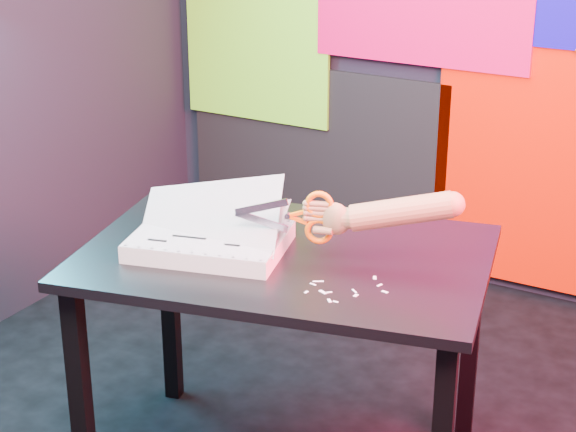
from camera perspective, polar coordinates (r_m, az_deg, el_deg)
The scene contains 7 objects.
room at distance 2.65m, azimuth 1.13°, elevation 10.87°, with size 3.01×3.01×2.71m.
backdrop at distance 4.03m, azimuth 11.94°, elevation 8.42°, with size 2.88×0.05×2.08m.
work_table at distance 2.76m, azimuth -0.16°, elevation -3.99°, with size 1.27×0.99×0.75m.
printout_stack at distance 2.73m, azimuth -4.66°, elevation -1.46°, with size 0.50×0.41×0.22m.
scissors at distance 2.61m, azimuth 1.44°, elevation -0.08°, with size 0.26×0.10×0.15m.
hand_forearm at distance 2.58m, azimuth 6.08°, elevation 0.21°, with size 0.40×0.18×0.14m.
paper_clippings at distance 2.50m, azimuth 3.28°, elevation -4.39°, with size 0.20×0.20×0.00m.
Camera 1 is at (1.24, -2.29, 1.84)m, focal length 60.00 mm.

